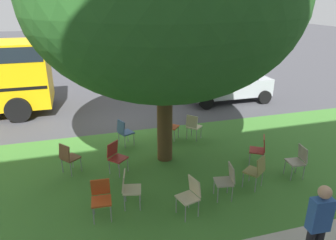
# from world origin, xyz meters

# --- Properties ---
(ground) EXTENTS (80.00, 80.00, 0.00)m
(ground) POSITION_xyz_m (0.00, 0.00, 0.00)
(ground) COLOR #424247
(grass_verge) EXTENTS (48.00, 6.00, 0.01)m
(grass_verge) POSITION_xyz_m (0.00, 3.20, 0.00)
(grass_verge) COLOR #3D752D
(grass_verge) RESTS_ON ground
(chair_0) EXTENTS (0.55, 0.54, 0.88)m
(chair_0) POSITION_xyz_m (0.41, 1.32, 0.52)
(chair_0) COLOR #335184
(chair_0) RESTS_ON ground
(chair_1) EXTENTS (0.47, 0.47, 0.88)m
(chair_1) POSITION_xyz_m (-3.69, 4.47, 0.52)
(chair_1) COLOR #ADA393
(chair_1) RESTS_ON ground
(chair_2) EXTENTS (0.45, 0.45, 0.88)m
(chair_2) POSITION_xyz_m (1.42, 4.69, 0.52)
(chair_2) COLOR #C64C1E
(chair_2) RESTS_ON ground
(chair_3) EXTENTS (0.49, 0.48, 0.88)m
(chair_3) POSITION_xyz_m (-1.46, 4.81, 0.52)
(chair_3) COLOR #ADA393
(chair_3) RESTS_ON ground
(chair_4) EXTENTS (0.58, 0.57, 0.88)m
(chair_4) POSITION_xyz_m (-3.07, 3.62, 0.52)
(chair_4) COLOR #B7332D
(chair_4) RESTS_ON ground
(chair_5) EXTENTS (0.50, 0.49, 0.88)m
(chair_5) POSITION_xyz_m (0.80, 4.51, 0.52)
(chair_5) COLOR beige
(chair_5) RESTS_ON ground
(chair_6) EXTENTS (0.57, 0.58, 0.88)m
(chair_6) POSITION_xyz_m (-2.35, 4.64, 0.52)
(chair_6) COLOR olive
(chair_6) RESTS_ON ground
(chair_7) EXTENTS (0.59, 0.58, 0.88)m
(chair_7) POSITION_xyz_m (2.11, 2.61, 0.52)
(chair_7) COLOR brown
(chair_7) RESTS_ON ground
(chair_8) EXTENTS (0.52, 0.51, 0.88)m
(chair_8) POSITION_xyz_m (-0.44, 5.14, 0.52)
(chair_8) COLOR beige
(chair_8) RESTS_ON ground
(chair_9) EXTENTS (0.59, 0.59, 0.88)m
(chair_9) POSITION_xyz_m (0.88, 2.92, 0.52)
(chair_9) COLOR #B7332D
(chair_9) RESTS_ON ground
(chair_10) EXTENTS (0.59, 0.59, 0.88)m
(chair_10) POSITION_xyz_m (-1.87, 1.49, 0.52)
(chair_10) COLOR beige
(chair_10) RESTS_ON ground
(chair_11) EXTENTS (0.59, 0.59, 0.88)m
(chair_11) POSITION_xyz_m (-1.14, 1.20, 0.52)
(chair_11) COLOR #C64C1E
(chair_11) RESTS_ON ground
(parked_car) EXTENTS (3.70, 1.92, 1.65)m
(parked_car) POSITION_xyz_m (-4.94, -2.09, 0.84)
(parked_car) COLOR #ADB2B7
(parked_car) RESTS_ON ground
(pedestrian_0) EXTENTS (0.37, 0.23, 1.69)m
(pedestrian_0) POSITION_xyz_m (-1.96, 7.14, 0.93)
(pedestrian_0) COLOR black
(pedestrian_0) RESTS_ON ground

